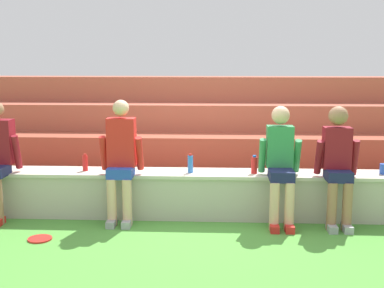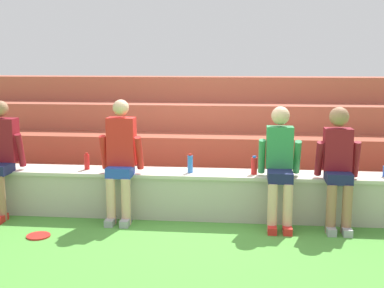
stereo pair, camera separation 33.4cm
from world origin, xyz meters
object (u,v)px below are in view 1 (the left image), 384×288
at_px(person_right_of_center, 281,162).
at_px(frisbee, 40,239).
at_px(person_far_right, 338,162).
at_px(water_bottle_center_gap, 190,164).
at_px(plastic_cup_middle, 383,169).
at_px(water_bottle_mid_right, 85,163).
at_px(person_center, 121,158).
at_px(water_bottle_near_right, 254,165).

distance_m(person_right_of_center, frisbee, 2.81).
xyz_separation_m(person_right_of_center, person_far_right, (0.65, -0.03, 0.01)).
relative_size(water_bottle_center_gap, plastic_cup_middle, 1.87).
bearing_deg(person_right_of_center, frisbee, -165.55).
relative_size(person_right_of_center, water_bottle_mid_right, 6.57).
distance_m(person_far_right, plastic_cup_middle, 0.67).
distance_m(person_far_right, water_bottle_center_gap, 1.72).
bearing_deg(person_right_of_center, person_center, -179.47).
bearing_deg(water_bottle_mid_right, person_center, -27.00).
bearing_deg(water_bottle_mid_right, person_right_of_center, -5.71).
bearing_deg(water_bottle_near_right, person_far_right, -13.10).
xyz_separation_m(water_bottle_center_gap, plastic_cup_middle, (2.31, 0.04, -0.05)).
relative_size(person_far_right, water_bottle_center_gap, 5.97).
bearing_deg(person_center, person_right_of_center, 0.53).
bearing_deg(water_bottle_center_gap, person_center, -165.20).
relative_size(person_right_of_center, person_far_right, 0.99).
distance_m(plastic_cup_middle, frisbee, 4.03).
distance_m(person_center, frisbee, 1.27).
bearing_deg(water_bottle_center_gap, frisbee, -150.99).
relative_size(water_bottle_mid_right, plastic_cup_middle, 1.69).
relative_size(plastic_cup_middle, frisbee, 0.49).
bearing_deg(plastic_cup_middle, water_bottle_mid_right, 179.93).
relative_size(person_center, water_bottle_center_gap, 6.24).
xyz_separation_m(water_bottle_mid_right, frisbee, (-0.27, -0.91, -0.65)).
relative_size(person_right_of_center, plastic_cup_middle, 11.09).
bearing_deg(frisbee, person_right_of_center, 14.45).
distance_m(person_right_of_center, water_bottle_near_right, 0.35).
distance_m(person_center, person_right_of_center, 1.86).
distance_m(person_right_of_center, water_bottle_mid_right, 2.37).
height_order(person_far_right, frisbee, person_far_right).
xyz_separation_m(person_far_right, plastic_cup_middle, (0.60, 0.26, -0.13)).
xyz_separation_m(person_far_right, water_bottle_mid_right, (-3.00, 0.27, -0.10)).
bearing_deg(water_bottle_near_right, water_bottle_center_gap, 179.43).
bearing_deg(water_bottle_mid_right, water_bottle_near_right, -1.33).
relative_size(person_center, water_bottle_mid_right, 6.91).
xyz_separation_m(person_far_right, water_bottle_center_gap, (-1.70, 0.23, -0.08)).
bearing_deg(water_bottle_near_right, plastic_cup_middle, 1.63).
height_order(person_right_of_center, person_far_right, person_far_right).
bearing_deg(frisbee, person_far_right, 11.18).
xyz_separation_m(plastic_cup_middle, frisbee, (-3.88, -0.91, -0.61)).
distance_m(person_center, water_bottle_center_gap, 0.84).
relative_size(person_far_right, water_bottle_near_right, 6.24).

